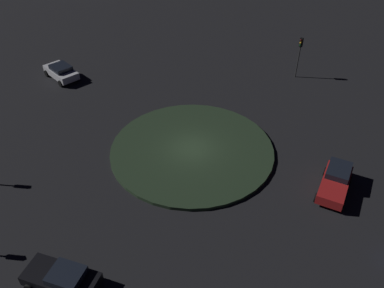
{
  "coord_description": "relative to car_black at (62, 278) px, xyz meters",
  "views": [
    {
      "loc": [
        -14.25,
        19.96,
        19.86
      ],
      "look_at": [
        0.0,
        0.0,
        0.69
      ],
      "focal_mm": 36.96,
      "sensor_mm": 36.0,
      "label": 1
    }
  ],
  "objects": [
    {
      "name": "ground_plane",
      "position": [
        1.19,
        -13.91,
        -0.72
      ],
      "size": [
        120.71,
        120.71,
        0.0
      ],
      "primitive_type": "plane",
      "color": "black"
    },
    {
      "name": "roundabout_island",
      "position": [
        1.19,
        -13.91,
        -0.59
      ],
      "size": [
        12.97,
        12.97,
        0.26
      ],
      "primitive_type": "cylinder",
      "color": "#263823",
      "rests_on": "ground_plane"
    },
    {
      "name": "car_black",
      "position": [
        0.0,
        0.0,
        0.0
      ],
      "size": [
        4.53,
        2.97,
        1.39
      ],
      "rotation": [
        0.0,
        0.0,
        0.29
      ],
      "color": "black",
      "rests_on": "ground_plane"
    },
    {
      "name": "car_red",
      "position": [
        -9.55,
        -16.17,
        0.05
      ],
      "size": [
        2.51,
        4.35,
        1.47
      ],
      "rotation": [
        0.0,
        0.0,
        1.72
      ],
      "color": "red",
      "rests_on": "ground_plane"
    },
    {
      "name": "car_white",
      "position": [
        19.1,
        -15.85,
        0.06
      ],
      "size": [
        4.41,
        2.78,
        1.48
      ],
      "rotation": [
        0.0,
        0.0,
        -0.2
      ],
      "color": "white",
      "rests_on": "ground_plane"
    },
    {
      "name": "traffic_light_south",
      "position": [
        -0.44,
        -30.16,
        2.31
      ],
      "size": [
        0.32,
        0.37,
        4.26
      ],
      "rotation": [
        0.0,
        0.0,
        1.47
      ],
      "color": "#2D2D2D",
      "rests_on": "ground_plane"
    }
  ]
}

